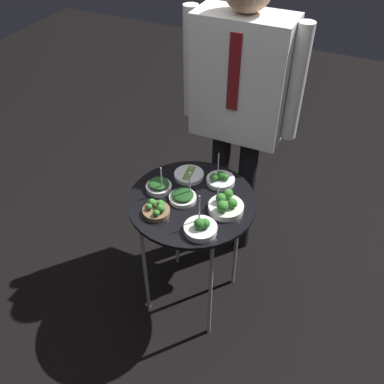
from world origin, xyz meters
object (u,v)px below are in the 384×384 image
serving_cart (192,209)px  waiter_figure (240,93)px  bowl_broccoli_far_rim (156,210)px  bowl_broccoli_near_rim (201,227)px  bowl_spinach_center (159,186)px  bowl_broccoli_front_right (226,205)px  bowl_broccoli_front_left (220,179)px  bowl_asparagus_back_right (189,175)px  bowl_spinach_back_left (183,197)px

serving_cart → waiter_figure: waiter_figure is taller
bowl_broccoli_far_rim → bowl_broccoli_near_rim: bowl_broccoli_near_rim is taller
bowl_spinach_center → bowl_broccoli_front_right: 0.36m
bowl_broccoli_front_left → bowl_broccoli_far_rim: 0.39m
bowl_asparagus_back_right → bowl_broccoli_near_rim: bearing=-57.3°
bowl_broccoli_near_rim → waiter_figure: size_ratio=0.10×
bowl_broccoli_far_rim → bowl_broccoli_front_right: bearing=29.4°
bowl_broccoli_front_left → waiter_figure: bearing=96.8°
waiter_figure → bowl_broccoli_near_rim: bearing=-82.6°
waiter_figure → bowl_broccoli_far_rim: bearing=-102.0°
bowl_asparagus_back_right → bowl_spinach_center: size_ratio=0.96×
bowl_broccoli_front_left → bowl_asparagus_back_right: size_ratio=1.00×
bowl_broccoli_far_rim → waiter_figure: (0.15, 0.68, 0.31)m
bowl_broccoli_front_left → waiter_figure: waiter_figure is taller
serving_cart → bowl_broccoli_far_rim: (-0.11, -0.16, 0.09)m
bowl_broccoli_near_rim → bowl_spinach_back_left: bearing=136.1°
bowl_spinach_back_left → bowl_broccoli_far_rim: bowl_spinach_back_left is taller
serving_cart → bowl_broccoli_front_right: bowl_broccoli_front_right is taller
bowl_broccoli_front_left → bowl_spinach_center: bearing=-145.3°
serving_cart → bowl_spinach_center: (-0.18, 0.00, 0.09)m
bowl_broccoli_front_left → bowl_asparagus_back_right: 0.17m
bowl_broccoli_front_right → bowl_broccoli_near_rim: (-0.05, -0.18, -0.00)m
bowl_spinach_back_left → bowl_broccoli_front_right: size_ratio=0.94×
bowl_spinach_back_left → bowl_spinach_center: same height
bowl_broccoli_front_right → serving_cart: bearing=-179.1°
bowl_broccoli_front_left → bowl_broccoli_front_right: (0.10, -0.18, 0.01)m
bowl_broccoli_front_left → bowl_spinach_back_left: bearing=-120.2°
serving_cart → bowl_broccoli_front_right: size_ratio=4.51×
bowl_spinach_back_left → bowl_broccoli_near_rim: bowl_broccoli_near_rim is taller
bowl_spinach_back_left → waiter_figure: size_ratio=0.09×
bowl_spinach_back_left → waiter_figure: bearing=82.1°
bowl_broccoli_far_rim → bowl_spinach_center: bearing=114.3°
bowl_spinach_back_left → bowl_asparagus_back_right: 0.18m
bowl_spinach_center → waiter_figure: size_ratio=0.09×
serving_cart → bowl_spinach_back_left: 0.10m
bowl_broccoli_front_right → waiter_figure: 0.62m
serving_cart → bowl_asparagus_back_right: size_ratio=4.98×
bowl_broccoli_front_left → serving_cart: bearing=-112.7°
bowl_spinach_center → bowl_broccoli_near_rim: bowl_broccoli_near_rim is taller
bowl_broccoli_front_left → waiter_figure: (-0.04, 0.34, 0.31)m
bowl_broccoli_far_rim → waiter_figure: bearing=78.0°
bowl_spinach_center → bowl_broccoli_near_rim: 0.36m
bowl_broccoli_far_rim → bowl_broccoli_near_rim: size_ratio=0.74×
bowl_asparagus_back_right → bowl_broccoli_far_rim: size_ratio=1.18×
bowl_spinach_back_left → bowl_spinach_center: 0.14m
bowl_spinach_back_left → bowl_broccoli_far_rim: 0.16m
bowl_spinach_back_left → serving_cart: bearing=25.0°
serving_cart → bowl_spinach_center: bowl_spinach_center is taller
serving_cart → bowl_broccoli_front_left: 0.21m
serving_cart → bowl_spinach_back_left: size_ratio=4.79×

